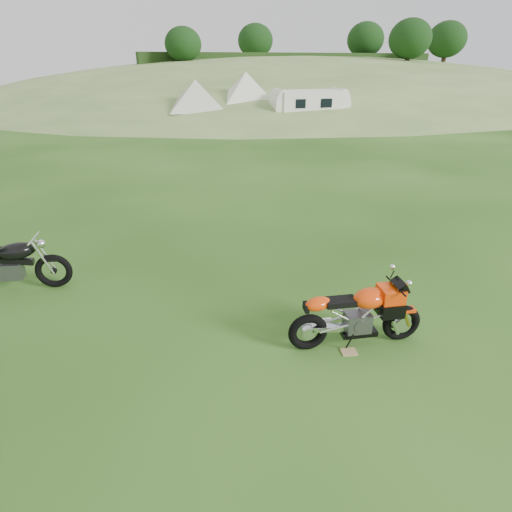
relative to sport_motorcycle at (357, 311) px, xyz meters
name	(u,v)px	position (x,y,z in m)	size (l,w,h in m)	color
ground	(252,313)	(-1.01, 1.34, -0.56)	(120.00, 120.00, 0.00)	#1E410E
hillside	(300,94)	(22.99, 41.34, -0.56)	(80.00, 64.00, 8.00)	#5A773C
hedgerow	(300,94)	(22.99, 41.34, -0.56)	(36.00, 1.20, 8.60)	#193110
sport_motorcycle	(357,311)	(0.00, 0.00, 0.00)	(1.85, 0.46, 1.11)	#F13E08
plywood_board	(349,352)	(-0.18, -0.14, -0.55)	(0.21, 0.17, 0.02)	tan
vintage_moto_c	(9,263)	(-4.51, 3.80, -0.04)	(1.97, 0.46, 1.04)	black
tent_mid	(197,104)	(4.50, 21.57, 0.76)	(3.04, 3.04, 2.63)	beige
tent_right	(246,100)	(7.68, 21.58, 0.87)	(3.29, 3.29, 2.85)	silver
caravan	(309,109)	(10.40, 18.61, 0.50)	(4.50, 2.01, 2.11)	white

